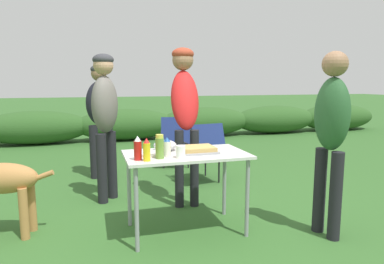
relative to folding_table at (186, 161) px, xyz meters
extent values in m
plane|color=#336028|center=(0.00, 0.00, -0.66)|extent=(60.00, 60.00, 0.00)
ellipsoid|color=#2D5623|center=(-2.00, 5.30, -0.29)|extent=(2.40, 0.90, 0.75)
ellipsoid|color=#2D5623|center=(0.00, 5.30, -0.29)|extent=(2.40, 0.90, 0.75)
ellipsoid|color=#2D5623|center=(2.00, 5.30, -0.29)|extent=(2.40, 0.90, 0.75)
ellipsoid|color=#2D5623|center=(4.00, 5.30, -0.29)|extent=(2.40, 0.90, 0.75)
ellipsoid|color=#2D5623|center=(6.00, 5.30, -0.29)|extent=(2.40, 0.90, 0.75)
cube|color=silver|center=(0.00, 0.00, 0.06)|extent=(1.10, 0.64, 0.02)
cylinder|color=gray|center=(-0.49, -0.27, -0.31)|extent=(0.04, 0.04, 0.71)
cylinder|color=gray|center=(0.49, -0.27, -0.31)|extent=(0.04, 0.04, 0.71)
cylinder|color=gray|center=(-0.49, 0.27, -0.31)|extent=(0.04, 0.04, 0.71)
cylinder|color=gray|center=(0.49, 0.27, -0.31)|extent=(0.04, 0.04, 0.71)
cube|color=#9E9EA3|center=(0.11, 0.00, 0.09)|extent=(0.33, 0.29, 0.02)
cube|color=tan|center=(0.11, 0.00, 0.11)|extent=(0.29, 0.25, 0.04)
cylinder|color=white|center=(-0.32, 0.01, 0.09)|extent=(0.22, 0.22, 0.02)
ellipsoid|color=silver|center=(-0.15, 0.18, 0.13)|extent=(0.22, 0.22, 0.10)
cylinder|color=white|center=(-0.10, -0.18, 0.13)|extent=(0.08, 0.08, 0.11)
cylinder|color=red|center=(-0.45, -0.15, 0.16)|extent=(0.06, 0.06, 0.16)
cone|color=white|center=(-0.45, -0.15, 0.26)|extent=(0.05, 0.05, 0.04)
cylinder|color=yellow|center=(-0.39, -0.21, 0.15)|extent=(0.06, 0.06, 0.15)
cone|color=red|center=(-0.39, -0.21, 0.25)|extent=(0.05, 0.05, 0.04)
cylinder|color=olive|center=(-0.27, -0.14, 0.16)|extent=(0.07, 0.07, 0.17)
cylinder|color=#D1CC47|center=(-0.27, -0.14, 0.27)|extent=(0.06, 0.06, 0.03)
cylinder|color=silver|center=(-0.19, -0.08, 0.14)|extent=(0.07, 0.07, 0.13)
cone|color=#194793|center=(-0.19, -0.08, 0.23)|extent=(0.06, 0.06, 0.04)
cylinder|color=black|center=(0.10, 0.62, -0.23)|extent=(0.10, 0.10, 0.86)
cylinder|color=black|center=(0.26, 0.60, -0.23)|extent=(0.10, 0.10, 0.86)
ellipsoid|color=red|center=(0.20, 0.74, 0.52)|extent=(0.36, 0.50, 0.73)
sphere|color=#936B4C|center=(0.21, 0.87, 0.96)|extent=(0.24, 0.24, 0.24)
ellipsoid|color=#993823|center=(0.21, 0.87, 1.03)|extent=(0.25, 0.25, 0.14)
cylinder|color=black|center=(-0.72, 1.00, -0.26)|extent=(0.11, 0.11, 0.80)
cylinder|color=black|center=(-0.59, 1.15, -0.26)|extent=(0.11, 0.11, 0.80)
ellipsoid|color=slate|center=(-0.65, 1.07, 0.46)|extent=(0.42, 0.44, 0.65)
sphere|color=tan|center=(-0.65, 1.07, 0.90)|extent=(0.22, 0.22, 0.22)
ellipsoid|color=#333338|center=(-0.65, 1.07, 0.96)|extent=(0.23, 0.23, 0.13)
cylinder|color=black|center=(1.18, -0.36, -0.27)|extent=(0.11, 0.11, 0.79)
cylinder|color=black|center=(1.20, -0.54, -0.27)|extent=(0.11, 0.11, 0.79)
ellipsoid|color=#28562D|center=(1.19, -0.45, 0.44)|extent=(0.28, 0.37, 0.64)
sphere|color=#936B4C|center=(1.19, -0.45, 0.87)|extent=(0.22, 0.22, 0.22)
cylinder|color=black|center=(-0.78, 2.08, -0.28)|extent=(0.12, 0.12, 0.77)
cylinder|color=black|center=(-0.58, 2.13, -0.28)|extent=(0.12, 0.12, 0.77)
ellipsoid|color=black|center=(-0.68, 2.10, 0.42)|extent=(0.44, 0.36, 0.62)
sphere|color=#936B4C|center=(-0.68, 2.10, 0.83)|extent=(0.21, 0.21, 0.21)
ellipsoid|color=#333338|center=(-0.68, 2.10, 0.89)|extent=(0.22, 0.22, 0.13)
cylinder|color=#B27A42|center=(-1.41, 0.24, -0.43)|extent=(0.08, 0.08, 0.46)
cylinder|color=#B27A42|center=(-1.37, 0.42, -0.43)|extent=(0.08, 0.08, 0.46)
ellipsoid|color=#B27A42|center=(-1.59, 0.37, -0.13)|extent=(0.67, 0.40, 0.27)
cylinder|color=#B27A42|center=(-1.25, 0.30, -0.12)|extent=(0.20, 0.09, 0.11)
cube|color=navy|center=(0.52, 2.50, -0.28)|extent=(0.55, 0.55, 0.03)
cube|color=navy|center=(0.46, 2.23, -0.05)|extent=(0.48, 0.25, 0.44)
cylinder|color=black|center=(0.28, 2.35, -0.47)|extent=(0.02, 0.02, 0.38)
cylinder|color=black|center=(0.67, 2.27, -0.47)|extent=(0.02, 0.02, 0.38)
cylinder|color=black|center=(0.36, 2.74, -0.47)|extent=(0.02, 0.02, 0.38)
cylinder|color=black|center=(0.75, 2.66, -0.47)|extent=(0.02, 0.02, 0.38)
cylinder|color=black|center=(0.29, 2.55, -0.10)|extent=(0.11, 0.41, 0.02)
cylinder|color=black|center=(0.74, 2.46, -0.10)|extent=(0.11, 0.41, 0.02)
cube|color=navy|center=(0.62, 1.52, -0.28)|extent=(0.53, 0.53, 0.03)
cube|color=navy|center=(0.66, 1.24, -0.05)|extent=(0.48, 0.23, 0.44)
cylinder|color=black|center=(0.45, 1.29, -0.47)|extent=(0.02, 0.02, 0.38)
cylinder|color=black|center=(0.85, 1.35, -0.47)|extent=(0.02, 0.02, 0.38)
cylinder|color=black|center=(0.39, 1.69, -0.47)|extent=(0.02, 0.02, 0.38)
cylinder|color=black|center=(0.79, 1.75, -0.47)|extent=(0.02, 0.02, 0.38)
cylinder|color=black|center=(0.39, 1.48, -0.10)|extent=(0.09, 0.41, 0.02)
cylinder|color=black|center=(0.85, 1.56, -0.10)|extent=(0.09, 0.41, 0.02)
camera|label=1|loc=(-0.81, -2.93, 0.72)|focal=32.00mm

